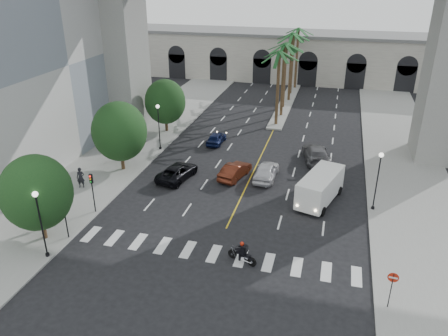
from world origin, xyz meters
TOP-DOWN VIEW (x-y plane):
  - ground at (0.00, 0.00)m, footprint 140.00×140.00m
  - sidewalk_left at (-15.00, 15.00)m, footprint 8.00×100.00m
  - sidewalk_right at (15.00, 15.00)m, footprint 8.00×100.00m
  - median at (0.00, 38.00)m, footprint 2.00×24.00m
  - building_left at (-27.00, 12.00)m, footprint 16.50×32.50m
  - pier_building at (0.00, 55.00)m, footprint 71.00×10.50m
  - palm_a at (0.00, 28.00)m, footprint 3.20×3.20m
  - palm_b at (0.10, 32.00)m, footprint 3.20×3.20m
  - palm_c at (-0.20, 36.00)m, footprint 3.20×3.20m
  - palm_d at (0.15, 40.00)m, footprint 3.20×3.20m
  - palm_e at (-0.10, 44.00)m, footprint 3.20×3.20m
  - palm_f at (0.20, 48.00)m, footprint 3.20×3.20m
  - street_tree_near at (-13.00, -3.00)m, footprint 5.20×5.20m
  - street_tree_mid at (-13.00, 10.00)m, footprint 5.44×5.44m
  - street_tree_far at (-13.00, 22.00)m, footprint 5.04×5.04m
  - lamp_post_left_near at (-11.40, -5.00)m, footprint 0.40×0.40m
  - lamp_post_left_far at (-11.40, 16.00)m, footprint 0.40×0.40m
  - lamp_post_right at (11.40, 8.00)m, footprint 0.40×0.40m
  - traffic_signal_near at (-11.30, -2.50)m, footprint 0.25×0.18m
  - traffic_signal_far at (-11.30, 1.50)m, footprint 0.25×0.18m
  - motorcycle_rider at (2.24, -1.95)m, footprint 2.22×0.96m
  - car_a at (1.50, 11.77)m, footprint 2.13×4.92m
  - car_b at (-1.50, 11.19)m, footprint 2.63×4.83m
  - car_c at (-6.92, 9.55)m, footprint 3.31×5.56m
  - car_d at (5.91, 17.44)m, footprint 3.61×6.27m
  - car_e at (-5.80, 19.62)m, footprint 1.70×4.03m
  - cargo_van at (6.84, 8.36)m, footprint 3.98×6.60m
  - pedestrian_a at (-14.87, 5.23)m, footprint 0.84×0.70m
  - pedestrian_b at (-17.12, 3.60)m, footprint 0.96×0.93m
  - do_not_enter_sign at (11.77, -4.18)m, footprint 0.66×0.08m

SIDE VIEW (x-z plane):
  - ground at x=0.00m, z-range 0.00..0.00m
  - sidewalk_left at x=-15.00m, z-range 0.00..0.15m
  - sidewalk_right at x=15.00m, z-range 0.00..0.15m
  - median at x=0.00m, z-range 0.00..0.20m
  - car_e at x=-5.80m, z-range 0.00..1.36m
  - car_c at x=-6.92m, z-range 0.00..1.45m
  - car_b at x=-1.50m, z-range 0.00..1.51m
  - motorcycle_rider at x=2.24m, z-range -0.08..1.60m
  - car_a at x=1.50m, z-range 0.00..1.65m
  - car_d at x=5.91m, z-range 0.00..1.71m
  - pedestrian_b at x=-17.12m, z-range 0.15..1.70m
  - pedestrian_a at x=-14.87m, z-range 0.15..2.12m
  - cargo_van at x=6.84m, z-range 0.15..2.79m
  - do_not_enter_sign at x=11.77m, z-range 0.61..3.28m
  - traffic_signal_near at x=-11.30m, z-range 0.69..4.34m
  - traffic_signal_far at x=-11.30m, z-range 0.69..4.34m
  - lamp_post_left_near at x=-11.40m, z-range 0.55..5.90m
  - lamp_post_left_far at x=-11.40m, z-range 0.55..5.90m
  - lamp_post_right at x=11.40m, z-range 0.55..5.90m
  - street_tree_far at x=-13.00m, z-range 0.56..7.24m
  - street_tree_near at x=-13.00m, z-range 0.58..7.47m
  - street_tree_mid at x=-13.00m, z-range 0.61..7.81m
  - pier_building at x=0.00m, z-range 0.02..8.52m
  - palm_c at x=-0.20m, z-range 3.86..13.96m
  - palm_a at x=0.00m, z-range 3.95..14.25m
  - palm_e at x=-0.10m, z-range 3.99..14.39m
  - palm_b at x=0.10m, z-range 4.07..14.67m
  - palm_f at x=0.20m, z-range 4.11..14.81m
  - palm_d at x=0.15m, z-range 4.20..15.10m
  - building_left at x=-27.00m, z-range 0.01..20.61m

